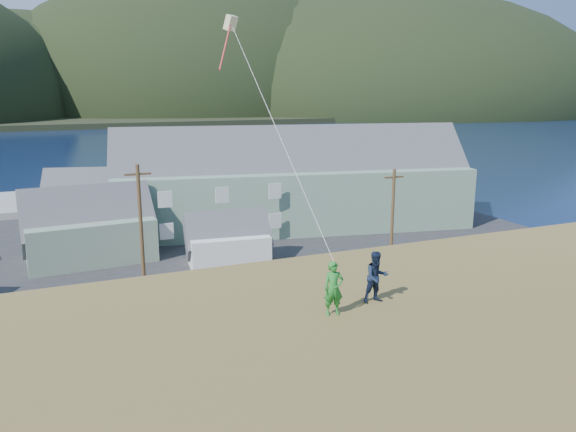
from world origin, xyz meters
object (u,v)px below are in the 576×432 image
object	(u,v)px
shed_palegreen_far	(95,197)
kite_flyer_green	(334,289)
wharf	(80,200)
lodge	(293,181)
shed_palegreen_near	(89,227)
kite_flyer_navy	(376,277)
shed_white	(228,240)

from	to	relation	value
shed_palegreen_far	kite_flyer_green	distance (m)	47.97
wharf	lodge	world-z (taller)	lodge
shed_palegreen_near	kite_flyer_navy	xyz separation A→B (m)	(7.35, -32.92, 5.24)
shed_palegreen_near	shed_palegreen_far	distance (m)	14.26
kite_flyer_navy	shed_palegreen_far	bearing A→B (deg)	99.44
kite_flyer_green	kite_flyer_navy	distance (m)	1.84
lodge	wharf	bearing A→B (deg)	143.71
lodge	shed_white	bearing A→B (deg)	-125.12
kite_flyer_green	shed_white	bearing A→B (deg)	90.93
kite_flyer_navy	kite_flyer_green	bearing A→B (deg)	-165.08
shed_palegreen_near	shed_palegreen_far	xyz separation A→B (m)	(1.52, 14.17, -0.13)
shed_white	kite_flyer_navy	size ratio (longest dim) A/B	4.14
kite_flyer_green	lodge	bearing A→B (deg)	79.18
shed_white	shed_palegreen_near	bearing A→B (deg)	157.44
wharf	kite_flyer_navy	bearing A→B (deg)	-83.09
shed_white	kite_flyer_navy	xyz separation A→B (m)	(-2.90, -27.24, 5.98)
wharf	kite_flyer_navy	world-z (taller)	kite_flyer_navy
lodge	shed_palegreen_near	distance (m)	20.69
shed_palegreen_near	kite_flyer_green	distance (m)	34.18
wharf	shed_palegreen_far	bearing A→B (deg)	-83.68
kite_flyer_green	kite_flyer_navy	size ratio (longest dim) A/B	0.99
kite_flyer_green	shed_palegreen_near	bearing A→B (deg)	110.04
kite_flyer_green	wharf	bearing A→B (deg)	105.71
wharf	shed_palegreen_near	world-z (taller)	shed_palegreen_near
wharf	shed_white	bearing A→B (deg)	-72.17
wharf	kite_flyer_green	world-z (taller)	kite_flyer_green
lodge	kite_flyer_navy	distance (m)	39.25
wharf	kite_flyer_navy	distance (m)	59.10
lodge	shed_palegreen_near	bearing A→B (deg)	-158.15
lodge	shed_palegreen_far	xyz separation A→B (m)	(-18.67, 10.14, -2.13)
shed_palegreen_near	shed_white	size ratio (longest dim) A/B	1.49
shed_palegreen_near	kite_flyer_green	world-z (taller)	kite_flyer_green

